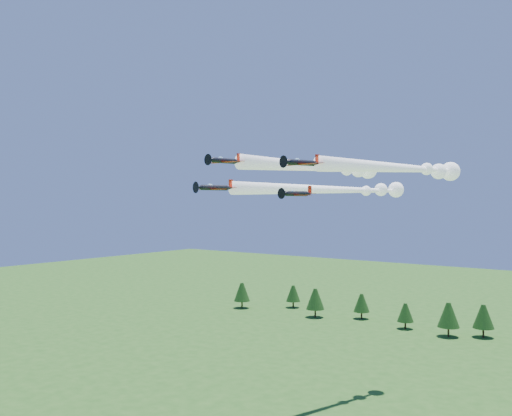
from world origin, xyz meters
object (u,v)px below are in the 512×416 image
Objects in this scene: plane_slot at (296,194)px; plane_left at (336,190)px; plane_right at (406,168)px; plane_lead at (325,167)px.

plane_left is at bearing 115.62° from plane_slot.
plane_right reaches higher than plane_left.
plane_lead is 16.76m from plane_left.
plane_right is 20.76m from plane_slot.
plane_right is (14.19, 4.48, -0.46)m from plane_lead.
plane_left is 23.00m from plane_right.
plane_left reaches higher than plane_slot.
plane_lead is 14.88m from plane_right.
plane_lead is 0.81× the size of plane_left.
plane_slot is at bearing -118.60° from plane_right.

